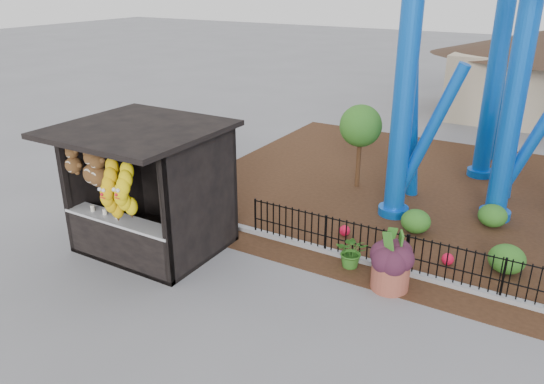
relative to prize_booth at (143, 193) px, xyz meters
The scene contains 9 objects.
ground 3.49m from the prize_booth, 16.75° to the right, with size 120.00×120.00×0.00m, color slate.
mulch_bed 10.09m from the prize_booth, 45.37° to the left, with size 18.00×12.00×0.02m, color #331E11.
curb 7.46m from the prize_booth, 16.66° to the left, with size 18.00×0.18×0.12m, color gray.
prize_booth is the anchor object (origin of this frame).
picket_fence 8.24m from the prize_booth, 14.85° to the left, with size 12.20×0.06×1.00m, color black, non-canonical shape.
terracotta_planter 5.96m from the prize_booth, 13.60° to the left, with size 0.82×0.82×0.65m, color brown.
planter_foliage 5.86m from the prize_booth, 13.60° to the left, with size 0.70×0.70×0.64m, color #341423.
potted_plant 5.08m from the prize_booth, 21.24° to the left, with size 0.73×0.63×0.81m, color #285B1A.
landscaping 8.93m from the prize_booth, 29.21° to the left, with size 9.26×3.21×0.65m.
Camera 1 is at (5.48, -7.47, 6.26)m, focal length 35.00 mm.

